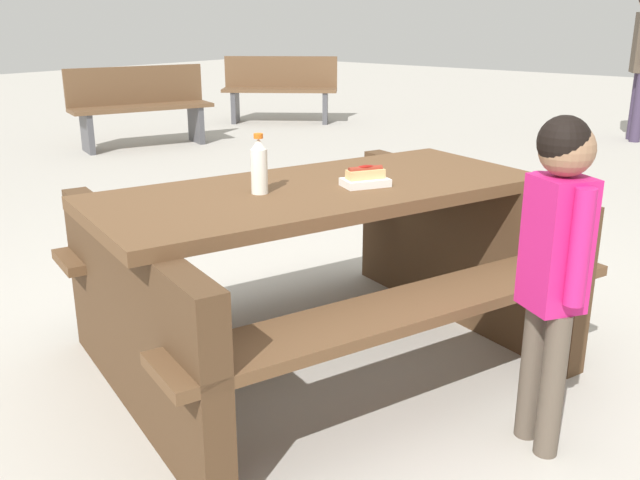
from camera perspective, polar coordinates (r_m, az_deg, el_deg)
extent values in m
plane|color=#B7B2A8|center=(3.04, 0.00, -9.46)|extent=(30.00, 30.00, 0.00)
cube|color=brown|center=(2.78, 0.00, 3.92)|extent=(1.95, 1.28, 0.05)
cube|color=brown|center=(3.33, -5.22, 0.95)|extent=(1.80, 0.82, 0.04)
cube|color=brown|center=(2.45, 7.14, -5.54)|extent=(1.80, 0.82, 0.04)
cube|color=#4D3520|center=(3.35, 11.28, -0.62)|extent=(0.53, 1.36, 0.70)
cube|color=#4D3520|center=(2.59, -14.78, -6.58)|extent=(0.53, 1.36, 0.70)
cylinder|color=silver|center=(2.65, -4.96, 5.58)|extent=(0.06, 0.06, 0.17)
cone|color=silver|center=(2.63, -5.02, 7.80)|extent=(0.06, 0.06, 0.04)
cylinder|color=orange|center=(2.62, -5.04, 8.43)|extent=(0.03, 0.03, 0.02)
cube|color=white|center=(2.77, 3.70, 4.70)|extent=(0.21, 0.18, 0.03)
cube|color=#D8B272|center=(2.77, 3.71, 5.37)|extent=(0.16, 0.12, 0.04)
cylinder|color=maroon|center=(2.76, 3.72, 5.73)|extent=(0.14, 0.09, 0.03)
ellipsoid|color=maroon|center=(2.76, 3.72, 5.98)|extent=(0.07, 0.05, 0.01)
cylinder|color=brown|center=(2.51, 16.84, -10.06)|extent=(0.08, 0.08, 0.51)
cylinder|color=brown|center=(2.43, 18.36, -11.17)|extent=(0.08, 0.08, 0.51)
cube|color=#D11E72|center=(2.29, 18.67, -0.30)|extent=(0.22, 0.23, 0.43)
cylinder|color=#D11E72|center=(2.37, 17.21, 0.96)|extent=(0.06, 0.06, 0.36)
cylinder|color=#D11E72|center=(2.21, 20.36, -0.60)|extent=(0.06, 0.06, 0.36)
sphere|color=#997051|center=(2.22, 19.44, 7.00)|extent=(0.17, 0.17, 0.17)
sphere|color=black|center=(2.21, 19.23, 7.52)|extent=(0.16, 0.16, 0.16)
cube|color=brown|center=(7.89, -14.26, 10.40)|extent=(1.55, 0.89, 0.04)
cube|color=brown|center=(8.04, -14.76, 12.07)|extent=(1.42, 0.55, 0.40)
cube|color=#4C4C51|center=(7.78, -18.39, 8.25)|extent=(0.18, 0.36, 0.41)
cube|color=#4C4C51|center=(8.11, -10.04, 9.26)|extent=(0.18, 0.36, 0.41)
cube|color=brown|center=(9.45, -3.28, 12.08)|extent=(1.22, 1.44, 0.04)
cube|color=brown|center=(9.61, -3.20, 13.50)|extent=(0.93, 1.23, 0.40)
cube|color=#4C4C51|center=(9.56, -6.90, 10.69)|extent=(0.32, 0.26, 0.41)
cube|color=#4C4C51|center=(9.44, 0.43, 10.73)|extent=(0.32, 0.26, 0.41)
cylinder|color=#3F334C|center=(8.93, 24.26, 9.89)|extent=(0.12, 0.12, 0.76)
cylinder|color=#3F334C|center=(8.77, 24.48, 9.74)|extent=(0.12, 0.12, 0.76)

